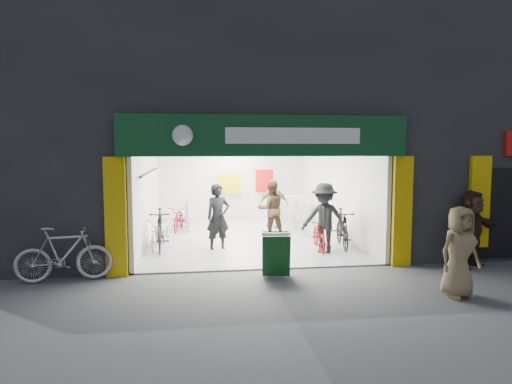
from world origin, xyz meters
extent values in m
plane|color=#56565B|center=(0.00, 0.00, 0.00)|extent=(60.00, 60.00, 0.00)
cube|color=#232326|center=(1.00, 5.00, 5.75)|extent=(16.00, 10.00, 4.50)
cube|color=#232326|center=(-5.50, 5.00, 1.75)|extent=(5.00, 10.00, 3.50)
cube|color=#232326|center=(6.00, 5.00, 1.75)|extent=(6.00, 10.00, 3.50)
cube|color=#9E9E99|center=(0.00, 4.00, 0.02)|extent=(6.00, 8.00, 0.04)
cube|color=silver|center=(0.00, 8.10, 1.60)|extent=(6.00, 0.20, 3.20)
cube|color=silver|center=(-2.95, 4.00, 1.60)|extent=(0.10, 8.00, 3.20)
cube|color=silver|center=(2.95, 4.00, 1.60)|extent=(0.10, 8.00, 3.20)
cube|color=white|center=(0.00, 4.00, 3.25)|extent=(6.00, 8.00, 0.10)
cube|color=black|center=(0.00, 0.10, 3.35)|extent=(6.00, 0.30, 0.30)
cube|color=#0C381E|center=(0.00, -0.12, 3.05)|extent=(6.40, 0.25, 0.90)
cube|color=white|center=(0.60, -0.26, 3.05)|extent=(3.00, 0.02, 0.35)
cube|color=#DCC20B|center=(-3.25, -0.06, 1.30)|extent=(0.45, 0.12, 2.60)
cube|color=#DCC20B|center=(3.25, -0.06, 1.30)|extent=(0.45, 0.12, 2.60)
cube|color=#DCC20B|center=(5.20, -0.06, 1.50)|extent=(0.50, 0.12, 2.20)
cylinder|color=black|center=(-2.82, 3.40, 2.10)|extent=(0.06, 5.00, 0.06)
cube|color=silver|center=(1.80, 6.50, 0.50)|extent=(1.40, 0.60, 1.00)
cube|color=white|center=(0.00, 1.20, 3.18)|extent=(1.30, 0.35, 0.04)
cube|color=white|center=(0.00, 3.00, 3.18)|extent=(1.30, 0.35, 0.04)
cube|color=white|center=(0.00, 4.80, 3.18)|extent=(1.30, 0.35, 0.04)
cube|color=white|center=(0.00, 6.60, 3.18)|extent=(1.30, 0.35, 0.04)
imported|color=#B8B8BD|center=(-2.50, 2.68, 0.44)|extent=(0.91, 1.77, 0.88)
imported|color=black|center=(-2.50, 2.45, 0.56)|extent=(0.62, 1.90, 1.13)
imported|color=maroon|center=(-2.06, 5.29, 0.43)|extent=(0.78, 1.69, 0.85)
imported|color=#BABABF|center=(-1.80, 5.40, 0.51)|extent=(0.63, 1.74, 1.02)
imported|color=black|center=(2.50, 1.99, 0.55)|extent=(0.81, 1.89, 1.10)
imported|color=maroon|center=(1.80, 1.81, 0.43)|extent=(0.73, 1.68, 0.86)
imported|color=#ABAAAF|center=(1.80, 4.28, 0.52)|extent=(0.52, 1.74, 1.04)
imported|color=#B0B0B5|center=(-4.28, -0.30, 0.58)|extent=(2.00, 0.82, 1.17)
imported|color=black|center=(-0.93, 2.20, 0.91)|extent=(0.77, 0.62, 1.82)
imported|color=#362418|center=(0.82, 3.84, 0.88)|extent=(0.91, 0.74, 1.77)
imported|color=black|center=(1.80, 1.38, 0.94)|extent=(1.39, 1.26, 1.88)
imported|color=olive|center=(1.13, 5.14, 0.86)|extent=(1.01, 0.42, 1.73)
imported|color=olive|center=(3.30, -2.34, 0.86)|extent=(0.92, 0.69, 1.71)
imported|color=#352218|center=(4.83, -0.38, 0.90)|extent=(1.74, 1.25, 1.81)
cube|color=#104018|center=(0.14, -0.69, 0.49)|extent=(0.62, 0.30, 0.91)
cube|color=#104018|center=(0.20, -0.31, 0.49)|extent=(0.62, 0.30, 0.91)
cube|color=white|center=(0.17, -0.50, 0.93)|extent=(0.63, 0.14, 0.05)
camera|label=1|loc=(-1.61, -10.06, 2.77)|focal=32.00mm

